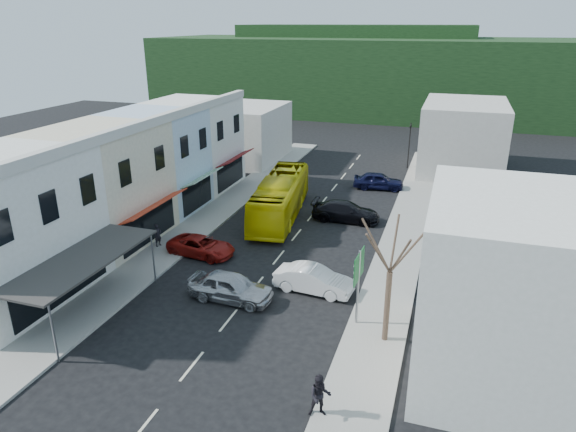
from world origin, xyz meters
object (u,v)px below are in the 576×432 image
object	(u,v)px
car_white	(314,280)
car_red	(201,245)
direction_sign	(358,289)
traffic_signal	(409,146)
bus	(280,198)
car_silver	(231,289)
pedestrian_right	(320,397)
pedestrian_left	(158,234)
street_tree	(390,272)

from	to	relation	value
car_white	car_red	world-z (taller)	same
direction_sign	traffic_signal	bearing A→B (deg)	94.71
bus	direction_sign	bearing A→B (deg)	-64.93
car_silver	traffic_signal	distance (m)	31.78
pedestrian_right	pedestrian_left	bearing A→B (deg)	121.42
pedestrian_left	traffic_signal	xyz separation A→B (m)	(14.14, 26.13, 1.41)
pedestrian_left	pedestrian_right	xyz separation A→B (m)	(14.64, -12.23, 0.00)
pedestrian_right	traffic_signal	size ratio (longest dim) A/B	0.35
bus	traffic_signal	bearing A→B (deg)	57.73
bus	pedestrian_right	size ratio (longest dim) A/B	6.82
bus	pedestrian_right	xyz separation A→B (m)	(8.63, -20.50, -0.55)
car_white	traffic_signal	size ratio (longest dim) A/B	0.91
car_red	street_tree	size ratio (longest dim) A/B	0.61
pedestrian_left	direction_sign	distance (m)	15.69
car_white	traffic_signal	xyz separation A→B (m)	(2.41, 28.70, 1.71)
car_white	pedestrian_left	bearing A→B (deg)	82.64
pedestrian_right	traffic_signal	distance (m)	38.38
car_red	pedestrian_right	size ratio (longest dim) A/B	2.71
bus	car_red	size ratio (longest dim) A/B	2.52
pedestrian_left	traffic_signal	distance (m)	29.74
bus	pedestrian_left	size ratio (longest dim) A/B	6.82
car_white	direction_sign	distance (m)	4.27
pedestrian_right	direction_sign	size ratio (longest dim) A/B	0.41
pedestrian_right	street_tree	size ratio (longest dim) A/B	0.23
car_white	car_red	size ratio (longest dim) A/B	0.96
bus	car_white	xyz separation A→B (m)	(5.72, -10.84, -0.85)
car_white	car_silver	bearing A→B (deg)	124.76
street_tree	bus	bearing A→B (deg)	125.37
car_white	street_tree	size ratio (longest dim) A/B	0.59
car_white	pedestrian_right	bearing A→B (deg)	-158.22
car_white	pedestrian_right	xyz separation A→B (m)	(2.91, -9.66, 0.30)
car_red	direction_sign	distance (m)	12.58
pedestrian_right	bus	bearing A→B (deg)	94.14
street_tree	pedestrian_left	bearing A→B (deg)	158.96
street_tree	pedestrian_right	bearing A→B (deg)	-105.96
car_silver	direction_sign	bearing A→B (deg)	-90.41
bus	car_red	xyz separation A→B (m)	(-2.67, -8.40, -0.85)
pedestrian_left	pedestrian_right	bearing A→B (deg)	-113.31
pedestrian_right	street_tree	xyz separation A→B (m)	(1.70, 5.94, 2.76)
pedestrian_right	street_tree	world-z (taller)	street_tree
car_white	car_red	distance (m)	8.74
direction_sign	street_tree	world-z (taller)	street_tree
direction_sign	car_white	bearing A→B (deg)	141.86
pedestrian_right	direction_sign	bearing A→B (deg)	70.48
pedestrian_right	direction_sign	distance (m)	7.05
car_white	pedestrian_right	world-z (taller)	pedestrian_right
bus	street_tree	world-z (taller)	street_tree
pedestrian_right	direction_sign	xyz separation A→B (m)	(0.10, 6.97, 1.08)
car_white	traffic_signal	bearing A→B (deg)	0.19
car_white	street_tree	xyz separation A→B (m)	(4.61, -3.71, 3.06)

